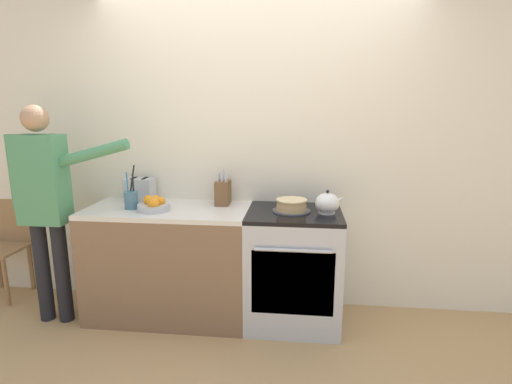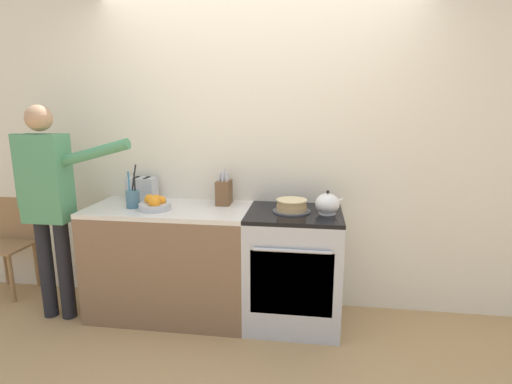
{
  "view_description": "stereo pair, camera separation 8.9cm",
  "coord_description": "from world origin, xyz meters",
  "px_view_note": "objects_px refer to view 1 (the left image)",
  "views": [
    {
      "loc": [
        0.35,
        -2.6,
        1.67
      ],
      "look_at": [
        0.03,
        0.27,
        1.04
      ],
      "focal_mm": 28.0,
      "sensor_mm": 36.0,
      "label": 1
    },
    {
      "loc": [
        0.43,
        -2.59,
        1.67
      ],
      "look_at": [
        0.03,
        0.27,
        1.04
      ],
      "focal_mm": 28.0,
      "sensor_mm": 36.0,
      "label": 2
    }
  ],
  "objects_px": {
    "toaster": "(140,190)",
    "utensil_crock": "(131,199)",
    "tea_kettle": "(327,203)",
    "stove_range": "(293,267)",
    "fruit_bowl": "(154,205)",
    "person_baker": "(45,197)",
    "knife_block": "(223,192)",
    "layer_cake": "(292,206)",
    "dining_chair": "(5,240)"
  },
  "relations": [
    {
      "from": "stove_range",
      "to": "layer_cake",
      "type": "bearing_deg",
      "value": 161.93
    },
    {
      "from": "knife_block",
      "to": "toaster",
      "type": "xyz_separation_m",
      "value": [
        -0.71,
        0.03,
        -0.0
      ]
    },
    {
      "from": "utensil_crock",
      "to": "person_baker",
      "type": "distance_m",
      "value": 0.63
    },
    {
      "from": "fruit_bowl",
      "to": "tea_kettle",
      "type": "bearing_deg",
      "value": 3.24
    },
    {
      "from": "stove_range",
      "to": "tea_kettle",
      "type": "distance_m",
      "value": 0.57
    },
    {
      "from": "utensil_crock",
      "to": "dining_chair",
      "type": "height_order",
      "value": "utensil_crock"
    },
    {
      "from": "tea_kettle",
      "to": "dining_chair",
      "type": "bearing_deg",
      "value": 175.23
    },
    {
      "from": "tea_kettle",
      "to": "knife_block",
      "type": "xyz_separation_m",
      "value": [
        -0.82,
        0.18,
        0.02
      ]
    },
    {
      "from": "stove_range",
      "to": "layer_cake",
      "type": "relative_size",
      "value": 3.16
    },
    {
      "from": "toaster",
      "to": "layer_cake",
      "type": "bearing_deg",
      "value": -8.71
    },
    {
      "from": "person_baker",
      "to": "layer_cake",
      "type": "bearing_deg",
      "value": 10.17
    },
    {
      "from": "utensil_crock",
      "to": "fruit_bowl",
      "type": "bearing_deg",
      "value": -12.08
    },
    {
      "from": "stove_range",
      "to": "toaster",
      "type": "distance_m",
      "value": 1.41
    },
    {
      "from": "knife_block",
      "to": "fruit_bowl",
      "type": "relative_size",
      "value": 1.15
    },
    {
      "from": "tea_kettle",
      "to": "stove_range",
      "type": "bearing_deg",
      "value": 176.66
    },
    {
      "from": "toaster",
      "to": "person_baker",
      "type": "bearing_deg",
      "value": -146.12
    },
    {
      "from": "tea_kettle",
      "to": "layer_cake",
      "type": "bearing_deg",
      "value": 175.33
    },
    {
      "from": "knife_block",
      "to": "fruit_bowl",
      "type": "xyz_separation_m",
      "value": [
        -0.48,
        -0.25,
        -0.05
      ]
    },
    {
      "from": "toaster",
      "to": "utensil_crock",
      "type": "bearing_deg",
      "value": -82.91
    },
    {
      "from": "layer_cake",
      "to": "toaster",
      "type": "bearing_deg",
      "value": 171.29
    },
    {
      "from": "toaster",
      "to": "dining_chair",
      "type": "relative_size",
      "value": 0.29
    },
    {
      "from": "toaster",
      "to": "stove_range",
      "type": "bearing_deg",
      "value": -8.88
    },
    {
      "from": "fruit_bowl",
      "to": "toaster",
      "type": "height_order",
      "value": "toaster"
    },
    {
      "from": "fruit_bowl",
      "to": "person_baker",
      "type": "distance_m",
      "value": 0.81
    },
    {
      "from": "utensil_crock",
      "to": "stove_range",
      "type": "bearing_deg",
      "value": 2.11
    },
    {
      "from": "stove_range",
      "to": "dining_chair",
      "type": "relative_size",
      "value": 1.05
    },
    {
      "from": "layer_cake",
      "to": "knife_block",
      "type": "xyz_separation_m",
      "value": [
        -0.55,
        0.16,
        0.06
      ]
    },
    {
      "from": "person_baker",
      "to": "stove_range",
      "type": "bearing_deg",
      "value": 9.87
    },
    {
      "from": "fruit_bowl",
      "to": "toaster",
      "type": "relative_size",
      "value": 0.99
    },
    {
      "from": "stove_range",
      "to": "person_baker",
      "type": "distance_m",
      "value": 1.95
    },
    {
      "from": "tea_kettle",
      "to": "utensil_crock",
      "type": "distance_m",
      "value": 1.49
    },
    {
      "from": "layer_cake",
      "to": "toaster",
      "type": "height_order",
      "value": "toaster"
    },
    {
      "from": "utensil_crock",
      "to": "tea_kettle",
      "type": "bearing_deg",
      "value": 1.23
    },
    {
      "from": "knife_block",
      "to": "utensil_crock",
      "type": "relative_size",
      "value": 0.83
    },
    {
      "from": "tea_kettle",
      "to": "utensil_crock",
      "type": "bearing_deg",
      "value": -178.77
    },
    {
      "from": "fruit_bowl",
      "to": "person_baker",
      "type": "bearing_deg",
      "value": -172.84
    },
    {
      "from": "toaster",
      "to": "person_baker",
      "type": "relative_size",
      "value": 0.15
    },
    {
      "from": "stove_range",
      "to": "tea_kettle",
      "type": "relative_size",
      "value": 4.1
    },
    {
      "from": "tea_kettle",
      "to": "knife_block",
      "type": "bearing_deg",
      "value": 167.54
    },
    {
      "from": "utensil_crock",
      "to": "dining_chair",
      "type": "relative_size",
      "value": 0.39
    },
    {
      "from": "layer_cake",
      "to": "utensil_crock",
      "type": "height_order",
      "value": "utensil_crock"
    },
    {
      "from": "knife_block",
      "to": "fruit_bowl",
      "type": "height_order",
      "value": "knife_block"
    },
    {
      "from": "utensil_crock",
      "to": "dining_chair",
      "type": "bearing_deg",
      "value": 168.61
    },
    {
      "from": "stove_range",
      "to": "layer_cake",
      "type": "height_order",
      "value": "layer_cake"
    },
    {
      "from": "layer_cake",
      "to": "knife_block",
      "type": "bearing_deg",
      "value": 163.96
    },
    {
      "from": "stove_range",
      "to": "utensil_crock",
      "type": "height_order",
      "value": "utensil_crock"
    },
    {
      "from": "utensil_crock",
      "to": "fruit_bowl",
      "type": "xyz_separation_m",
      "value": [
        0.19,
        -0.04,
        -0.03
      ]
    },
    {
      "from": "stove_range",
      "to": "fruit_bowl",
      "type": "bearing_deg",
      "value": -175.27
    },
    {
      "from": "utensil_crock",
      "to": "fruit_bowl",
      "type": "distance_m",
      "value": 0.2
    },
    {
      "from": "person_baker",
      "to": "knife_block",
      "type": "bearing_deg",
      "value": 19.51
    }
  ]
}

